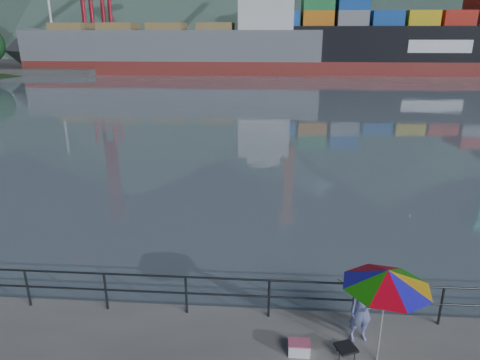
% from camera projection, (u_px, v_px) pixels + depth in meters
% --- Properties ---
extents(harbor_water, '(500.00, 280.00, 0.00)m').
position_uv_depth(harbor_water, '(270.00, 55.00, 131.43)').
color(harbor_water, slate).
rests_on(harbor_water, ground).
extents(far_dock, '(200.00, 40.00, 0.40)m').
position_uv_depth(far_dock, '(313.00, 64.00, 95.84)').
color(far_dock, '#514F4C').
rests_on(far_dock, ground).
extents(guardrail, '(22.00, 0.06, 1.03)m').
position_uv_depth(guardrail, '(227.00, 296.00, 10.27)').
color(guardrail, '#2D3033').
rests_on(guardrail, ground).
extents(container_stacks, '(58.00, 8.40, 7.80)m').
position_uv_depth(container_stacks, '(410.00, 50.00, 94.26)').
color(container_stacks, '#267F3F').
rests_on(container_stacks, ground).
extents(fisherman, '(0.63, 0.49, 1.52)m').
position_uv_depth(fisherman, '(361.00, 310.00, 9.37)').
color(fisherman, navy).
rests_on(fisherman, ground).
extents(beach_umbrella, '(2.07, 2.07, 2.16)m').
position_uv_depth(beach_umbrella, '(387.00, 278.00, 8.34)').
color(beach_umbrella, white).
rests_on(beach_umbrella, ground).
extents(folding_stool, '(0.51, 0.51, 0.26)m').
position_uv_depth(folding_stool, '(346.00, 351.00, 9.03)').
color(folding_stool, black).
rests_on(folding_stool, ground).
extents(cooler_bag, '(0.46, 0.30, 0.26)m').
position_uv_depth(cooler_bag, '(299.00, 348.00, 9.13)').
color(cooler_bag, white).
rests_on(cooler_bag, ground).
extents(fishing_rod, '(0.59, 1.47, 1.11)m').
position_uv_depth(fishing_rod, '(341.00, 315.00, 10.41)').
color(fishing_rod, black).
rests_on(fishing_rod, ground).
extents(bulk_carrier, '(50.90, 8.81, 14.50)m').
position_uv_depth(bulk_carrier, '(184.00, 47.00, 74.67)').
color(bulk_carrier, maroon).
rests_on(bulk_carrier, ground).
extents(container_ship, '(62.35, 10.39, 18.10)m').
position_uv_depth(container_ship, '(440.00, 37.00, 72.62)').
color(container_ship, maroon).
rests_on(container_ship, ground).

